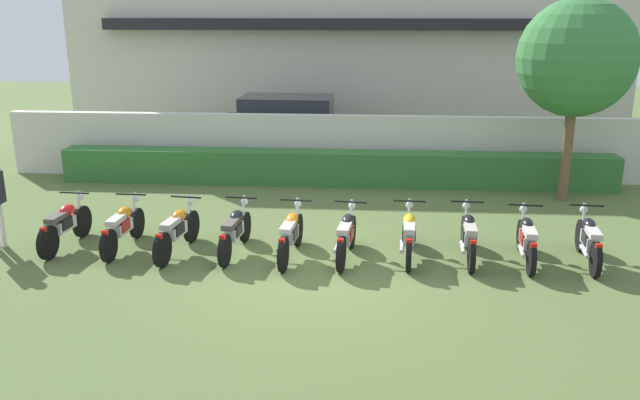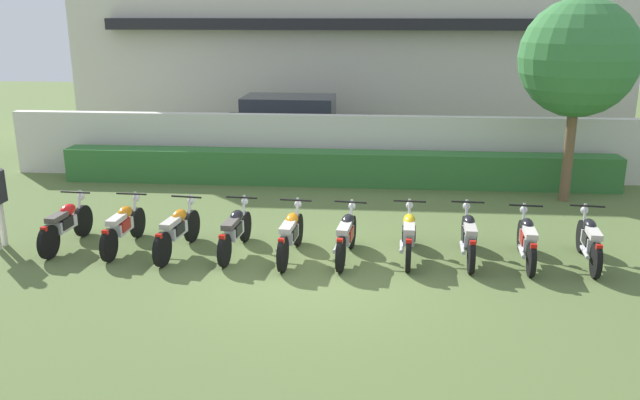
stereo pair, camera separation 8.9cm
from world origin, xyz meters
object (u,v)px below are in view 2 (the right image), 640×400
motorcycle_in_row_2 (177,230)px  motorcycle_in_row_7 (468,236)px  motorcycle_in_row_0 (66,224)px  motorcycle_in_row_9 (589,240)px  motorcycle_in_row_8 (527,239)px  tree_near_inspector (579,58)px  motorcycle_in_row_4 (290,234)px  parked_car (294,128)px  motorcycle_in_row_1 (123,226)px  motorcycle_in_row_3 (235,230)px  motorcycle_in_row_5 (346,235)px  motorcycle_in_row_6 (409,235)px

motorcycle_in_row_2 → motorcycle_in_row_7: motorcycle_in_row_2 is taller
motorcycle_in_row_0 → motorcycle_in_row_9: size_ratio=1.01×
motorcycle_in_row_7 → motorcycle_in_row_9: size_ratio=1.03×
motorcycle_in_row_2 → motorcycle_in_row_8: bearing=-82.5°
tree_near_inspector → motorcycle_in_row_2: 9.59m
motorcycle_in_row_2 → motorcycle_in_row_4: motorcycle_in_row_2 is taller
parked_car → motorcycle_in_row_2: bearing=-96.9°
motorcycle_in_row_2 → motorcycle_in_row_8: 6.34m
tree_near_inspector → motorcycle_in_row_4: tree_near_inspector is taller
motorcycle_in_row_1 → motorcycle_in_row_3: (2.15, -0.05, -0.00)m
motorcycle_in_row_1 → motorcycle_in_row_3: size_ratio=1.00×
tree_near_inspector → motorcycle_in_row_4: (-6.00, -4.27, -2.87)m
motorcycle_in_row_5 → motorcycle_in_row_8: motorcycle_in_row_5 is taller
parked_car → motorcycle_in_row_8: parked_car is taller
parked_car → motorcycle_in_row_6: bearing=-68.2°
motorcycle_in_row_9 → motorcycle_in_row_8: bearing=97.4°
motorcycle_in_row_8 → motorcycle_in_row_9: motorcycle_in_row_9 is taller
motorcycle_in_row_5 → motorcycle_in_row_6: (1.12, 0.16, -0.01)m
motorcycle_in_row_3 → tree_near_inspector: bearing=-55.0°
motorcycle_in_row_6 → motorcycle_in_row_3: bearing=93.2°
motorcycle_in_row_2 → motorcycle_in_row_6: size_ratio=1.03×
motorcycle_in_row_0 → motorcycle_in_row_2: motorcycle_in_row_0 is taller
motorcycle_in_row_4 → motorcycle_in_row_8: bearing=-84.0°
motorcycle_in_row_3 → motorcycle_in_row_9: size_ratio=1.03×
motorcycle_in_row_0 → motorcycle_in_row_8: bearing=-86.7°
tree_near_inspector → motorcycle_in_row_4: size_ratio=2.38×
tree_near_inspector → motorcycle_in_row_8: 5.36m
motorcycle_in_row_4 → motorcycle_in_row_9: motorcycle_in_row_4 is taller
motorcycle_in_row_1 → motorcycle_in_row_5: (4.22, -0.18, 0.01)m
motorcycle_in_row_5 → motorcycle_in_row_8: bearing=-81.9°
motorcycle_in_row_2 → motorcycle_in_row_9: (7.43, 0.09, -0.01)m
tree_near_inspector → motorcycle_in_row_0: (-10.33, -4.07, -2.86)m
motorcycle_in_row_3 → motorcycle_in_row_8: size_ratio=1.05×
motorcycle_in_row_2 → motorcycle_in_row_6: motorcycle_in_row_2 is taller
motorcycle_in_row_1 → motorcycle_in_row_7: 6.41m
motorcycle_in_row_8 → motorcycle_in_row_0: bearing=93.8°
motorcycle_in_row_4 → motorcycle_in_row_2: bearing=93.4°
motorcycle_in_row_6 → motorcycle_in_row_8: (2.09, -0.07, -0.00)m
motorcycle_in_row_9 → motorcycle_in_row_7: bearing=94.4°
motorcycle_in_row_0 → motorcycle_in_row_3: (3.27, -0.05, -0.01)m
motorcycle_in_row_5 → motorcycle_in_row_8: size_ratio=1.01×
parked_car → motorcycle_in_row_3: (-0.10, -8.19, -0.49)m
motorcycle_in_row_4 → motorcycle_in_row_6: size_ratio=1.03×
motorcycle_in_row_2 → motorcycle_in_row_4: size_ratio=1.00×
motorcycle_in_row_4 → motorcycle_in_row_9: bearing=-84.0°
parked_car → motorcycle_in_row_3: size_ratio=2.35×
motorcycle_in_row_5 → motorcycle_in_row_7: 2.20m
motorcycle_in_row_0 → motorcycle_in_row_8: 8.55m
motorcycle_in_row_5 → motorcycle_in_row_6: size_ratio=0.98×
motorcycle_in_row_1 → motorcycle_in_row_5: 4.22m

